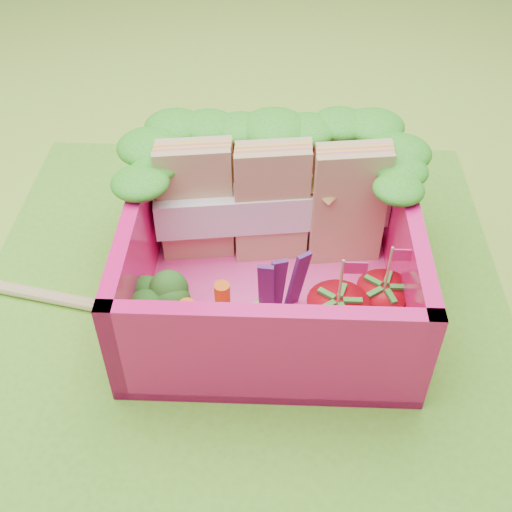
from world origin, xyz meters
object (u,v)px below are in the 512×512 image
object	(u,v)px
broccoli	(157,303)
chopsticks	(20,291)
sandwich_stack	(273,204)
strawberry_left	(336,322)
strawberry_right	(381,306)
bento_box	(271,252)

from	to	relation	value
broccoli	chopsticks	xyz separation A→B (m)	(-0.74, 0.25, -0.21)
sandwich_stack	chopsticks	world-z (taller)	sandwich_stack
sandwich_stack	chopsticks	bearing A→B (deg)	-165.83
sandwich_stack	strawberry_left	size ratio (longest dim) A/B	2.27
sandwich_stack	broccoli	xyz separation A→B (m)	(-0.50, -0.56, -0.12)
chopsticks	sandwich_stack	bearing A→B (deg)	14.17
sandwich_stack	strawberry_right	size ratio (longest dim) A/B	2.37
broccoli	bento_box	bearing A→B (deg)	31.48
broccoli	strawberry_left	bearing A→B (deg)	-3.07
strawberry_right	chopsticks	bearing A→B (deg)	173.90
strawberry_left	chopsticks	size ratio (longest dim) A/B	0.24
strawberry_left	chopsticks	distance (m)	1.56
bento_box	strawberry_right	world-z (taller)	bento_box
bento_box	sandwich_stack	world-z (taller)	sandwich_stack
bento_box	broccoli	bearing A→B (deg)	-148.52
sandwich_stack	broccoli	size ratio (longest dim) A/B	3.46
broccoli	chopsticks	size ratio (longest dim) A/B	0.16
bento_box	broccoli	size ratio (longest dim) A/B	3.90
strawberry_left	chopsticks	xyz separation A→B (m)	(-1.52, 0.29, -0.17)
bento_box	strawberry_left	distance (m)	0.46
strawberry_right	broccoli	bearing A→B (deg)	-176.21
broccoli	strawberry_left	xyz separation A→B (m)	(0.78, -0.04, -0.05)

